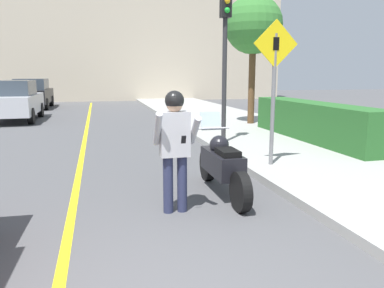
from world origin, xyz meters
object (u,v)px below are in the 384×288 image
at_px(crossing_sign, 274,79).
at_px(person_biker, 175,139).
at_px(street_tree, 253,26).
at_px(parked_car_silver, 14,100).
at_px(traffic_light, 225,36).
at_px(parked_car_black, 33,93).
at_px(motorcycle, 222,164).

bearing_deg(crossing_sign, person_biker, -142.70).
distance_m(street_tree, parked_car_silver, 10.13).
relative_size(traffic_light, street_tree, 0.87).
height_order(person_biker, traffic_light, traffic_light).
distance_m(street_tree, parked_car_black, 14.01).
bearing_deg(motorcycle, traffic_light, 70.61).
bearing_deg(person_biker, parked_car_black, 104.12).
xyz_separation_m(person_biker, street_tree, (4.47, 7.89, 2.57)).
relative_size(crossing_sign, street_tree, 0.62).
height_order(traffic_light, parked_car_silver, traffic_light).
height_order(motorcycle, street_tree, street_tree).
bearing_deg(motorcycle, parked_car_silver, 114.97).
xyz_separation_m(crossing_sign, parked_car_silver, (-6.70, 10.19, -0.97)).
bearing_deg(parked_car_black, person_biker, -75.88).
bearing_deg(motorcycle, person_biker, -144.80).
distance_m(crossing_sign, parked_car_black, 17.86).
relative_size(motorcycle, person_biker, 1.31).
bearing_deg(parked_car_black, traffic_light, -63.82).
bearing_deg(motorcycle, parked_car_black, 107.31).
xyz_separation_m(person_biker, parked_car_black, (-4.58, 18.21, -0.19)).
xyz_separation_m(street_tree, parked_car_silver, (-8.85, 4.07, -2.76)).
xyz_separation_m(crossing_sign, parked_car_black, (-6.91, 16.44, -0.97)).
relative_size(person_biker, parked_car_silver, 0.41).
height_order(person_biker, parked_car_black, person_biker).
xyz_separation_m(motorcycle, parked_car_silver, (-5.28, 11.33, 0.36)).
relative_size(person_biker, crossing_sign, 0.61).
xyz_separation_m(street_tree, parked_car_black, (-9.06, 10.32, -2.76)).
bearing_deg(crossing_sign, motorcycle, -141.43).
xyz_separation_m(traffic_light, parked_car_silver, (-6.60, 7.58, -2.01)).
height_order(traffic_light, parked_car_black, traffic_light).
height_order(crossing_sign, parked_car_black, crossing_sign).
bearing_deg(parked_car_silver, motorcycle, -65.03).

